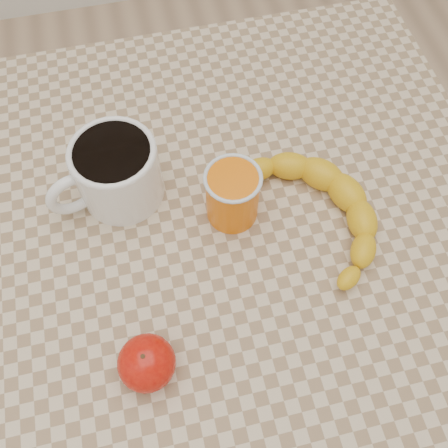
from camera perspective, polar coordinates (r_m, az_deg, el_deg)
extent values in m
plane|color=tan|center=(1.38, 0.00, -15.38)|extent=(3.00, 3.00, 0.00)
cube|color=#C9B18E|center=(0.69, 0.00, -1.58)|extent=(0.80, 0.80, 0.04)
cube|color=olive|center=(0.73, 0.00, -3.34)|extent=(0.74, 0.74, 0.06)
cylinder|color=olive|center=(1.22, -20.22, 1.48)|extent=(0.05, 0.05, 0.71)
cylinder|color=olive|center=(1.26, 12.05, 7.89)|extent=(0.05, 0.05, 0.71)
cylinder|color=white|center=(0.68, -12.00, 5.76)|extent=(0.14, 0.14, 0.09)
cylinder|color=black|center=(0.65, -12.69, 7.86)|extent=(0.10, 0.10, 0.01)
torus|color=white|center=(0.64, -12.76, 8.08)|extent=(0.11, 0.11, 0.01)
torus|color=white|center=(0.68, -16.89, 3.28)|extent=(0.07, 0.04, 0.07)
cylinder|color=orange|center=(0.65, 0.98, 3.23)|extent=(0.07, 0.07, 0.08)
torus|color=silver|center=(0.61, 1.04, 5.28)|extent=(0.07, 0.07, 0.01)
ellipsoid|color=#A10905|center=(0.59, -8.83, -15.41)|extent=(0.08, 0.08, 0.06)
cylinder|color=#382311|center=(0.56, -9.19, -14.81)|extent=(0.01, 0.01, 0.01)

